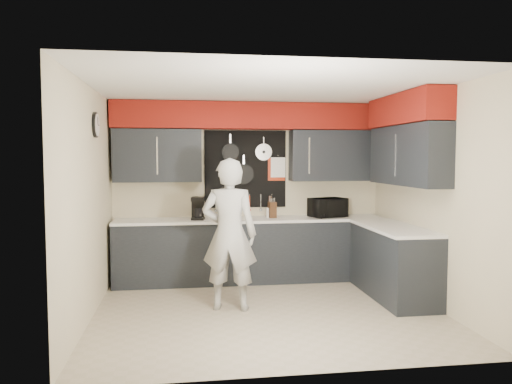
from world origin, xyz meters
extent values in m
plane|color=tan|center=(0.00, 0.00, 0.00)|extent=(4.00, 4.00, 0.00)
cube|color=beige|center=(0.00, 1.75, 1.30)|extent=(4.00, 0.01, 2.60)
cube|color=black|center=(-1.33, 1.59, 1.83)|extent=(1.24, 0.32, 0.75)
cube|color=black|center=(1.28, 1.59, 1.83)|extent=(1.34, 0.32, 0.75)
cube|color=maroon|center=(0.00, 1.57, 2.40)|extent=(3.94, 0.36, 0.38)
cube|color=black|center=(-0.05, 1.74, 1.62)|extent=(1.22, 0.03, 1.15)
cylinder|color=black|center=(-0.28, 1.70, 1.88)|extent=(0.26, 0.04, 0.26)
cylinder|color=black|center=(-0.08, 1.70, 1.55)|extent=(0.30, 0.04, 0.30)
cylinder|color=black|center=(-0.34, 1.70, 1.24)|extent=(0.27, 0.04, 0.27)
cylinder|color=silver|center=(0.22, 1.70, 1.88)|extent=(0.25, 0.02, 0.25)
cube|color=#B42B0D|center=(0.42, 1.72, 1.62)|extent=(0.26, 0.01, 0.34)
cube|color=white|center=(0.44, 1.70, 1.65)|extent=(0.22, 0.01, 0.30)
cylinder|color=silver|center=(-0.50, 1.71, 1.13)|extent=(0.01, 0.01, 0.20)
cylinder|color=silver|center=(-0.33, 1.71, 1.13)|extent=(0.01, 0.01, 0.20)
cylinder|color=silver|center=(-0.16, 1.71, 1.13)|extent=(0.01, 0.01, 0.20)
cylinder|color=silver|center=(0.01, 1.71, 1.13)|extent=(0.01, 0.01, 0.20)
cylinder|color=silver|center=(0.18, 1.71, 1.13)|extent=(0.01, 0.01, 0.20)
cylinder|color=silver|center=(0.35, 1.71, 1.13)|extent=(0.01, 0.01, 0.20)
cube|color=beige|center=(2.00, 0.00, 1.30)|extent=(0.01, 3.50, 2.60)
cube|color=black|center=(1.84, 0.30, 1.83)|extent=(0.32, 1.70, 0.75)
cube|color=maroon|center=(1.82, 0.30, 2.40)|extent=(0.36, 1.70, 0.38)
cube|color=beige|center=(-2.00, 0.00, 1.30)|extent=(0.01, 3.50, 2.60)
cylinder|color=black|center=(-1.98, 0.40, 2.18)|extent=(0.04, 0.30, 0.30)
cylinder|color=white|center=(-1.96, 0.40, 2.18)|extent=(0.01, 0.26, 0.26)
cube|color=black|center=(0.00, 1.45, 0.44)|extent=(3.90, 0.60, 0.88)
cube|color=white|center=(0.00, 1.44, 0.90)|extent=(3.90, 0.63, 0.04)
cube|color=black|center=(1.70, 0.35, 0.44)|extent=(0.60, 1.60, 0.88)
cube|color=white|center=(1.69, 0.35, 0.90)|extent=(0.63, 1.60, 0.04)
cube|color=black|center=(0.00, 1.19, 0.05)|extent=(3.90, 0.06, 0.10)
imported|color=black|center=(1.13, 1.43, 1.06)|extent=(0.59, 0.49, 0.28)
cube|color=#361D11|center=(0.31, 1.44, 1.04)|extent=(0.12, 0.12, 0.23)
cylinder|color=white|center=(0.28, 1.48, 0.99)|extent=(0.11, 0.11, 0.14)
cube|color=black|center=(-0.77, 1.39, 0.93)|extent=(0.21, 0.24, 0.03)
cube|color=black|center=(-0.77, 1.47, 1.09)|extent=(0.18, 0.08, 0.29)
cube|color=black|center=(-0.77, 1.39, 1.21)|extent=(0.21, 0.24, 0.06)
cylinder|color=black|center=(-0.77, 1.37, 1.02)|extent=(0.11, 0.11, 0.14)
imported|color=#B5B5B2|center=(-0.44, 0.13, 0.90)|extent=(0.74, 0.57, 1.79)
camera|label=1|loc=(-0.96, -5.67, 1.80)|focal=35.00mm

